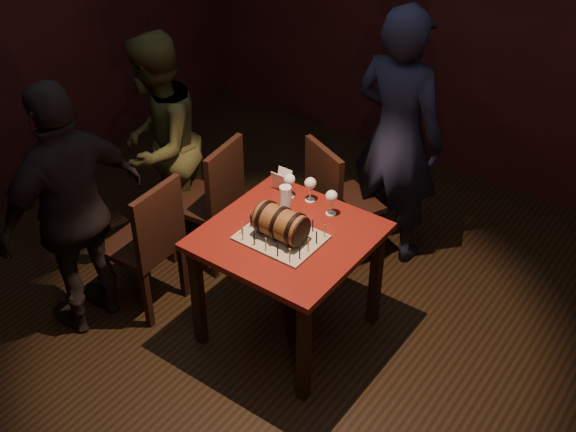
{
  "coord_description": "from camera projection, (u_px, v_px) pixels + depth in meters",
  "views": [
    {
      "loc": [
        1.95,
        -2.49,
        3.19
      ],
      "look_at": [
        0.1,
        0.05,
        0.95
      ],
      "focal_mm": 45.0,
      "sensor_mm": 36.0,
      "label": 1
    }
  ],
  "objects": [
    {
      "name": "room_shell",
      "position": [
        266.0,
        141.0,
        3.62
      ],
      "size": [
        5.04,
        5.04,
        2.8
      ],
      "color": "black",
      "rests_on": "ground"
    },
    {
      "name": "pub_table",
      "position": [
        288.0,
        249.0,
        4.13
      ],
      "size": [
        0.9,
        0.9,
        0.75
      ],
      "color": "#50100D",
      "rests_on": "ground"
    },
    {
      "name": "cake_board",
      "position": [
        281.0,
        237.0,
        4.03
      ],
      "size": [
        0.45,
        0.35,
        0.01
      ],
      "primitive_type": "cube",
      "color": "gray",
      "rests_on": "pub_table"
    },
    {
      "name": "barrel_cake",
      "position": [
        281.0,
        223.0,
        3.97
      ],
      "size": [
        0.34,
        0.2,
        0.2
      ],
      "color": "brown",
      "rests_on": "cake_board"
    },
    {
      "name": "birthday_candles",
      "position": [
        281.0,
        231.0,
        4.0
      ],
      "size": [
        0.4,
        0.3,
        0.09
      ],
      "color": "#DBC182",
      "rests_on": "cake_board"
    },
    {
      "name": "wine_glass_left",
      "position": [
        289.0,
        180.0,
        4.3
      ],
      "size": [
        0.07,
        0.07,
        0.16
      ],
      "color": "silver",
      "rests_on": "pub_table"
    },
    {
      "name": "wine_glass_mid",
      "position": [
        310.0,
        184.0,
        4.27
      ],
      "size": [
        0.07,
        0.07,
        0.16
      ],
      "color": "silver",
      "rests_on": "pub_table"
    },
    {
      "name": "wine_glass_right",
      "position": [
        331.0,
        197.0,
        4.16
      ],
      "size": [
        0.07,
        0.07,
        0.16
      ],
      "color": "silver",
      "rests_on": "pub_table"
    },
    {
      "name": "pint_of_ale",
      "position": [
        285.0,
        198.0,
        4.23
      ],
      "size": [
        0.07,
        0.07,
        0.15
      ],
      "color": "silver",
      "rests_on": "pub_table"
    },
    {
      "name": "menu_card",
      "position": [
        282.0,
        181.0,
        4.4
      ],
      "size": [
        0.1,
        0.05,
        0.13
      ],
      "primitive_type": null,
      "color": "white",
      "rests_on": "pub_table"
    },
    {
      "name": "chair_back",
      "position": [
        336.0,
        198.0,
        4.77
      ],
      "size": [
        0.53,
        0.53,
        0.93
      ],
      "color": "black",
      "rests_on": "ground"
    },
    {
      "name": "chair_left_rear",
      "position": [
        214.0,
        197.0,
        4.78
      ],
      "size": [
        0.45,
        0.45,
        0.93
      ],
      "color": "black",
      "rests_on": "ground"
    },
    {
      "name": "chair_left_front",
      "position": [
        149.0,
        240.0,
        4.39
      ],
      "size": [
        0.42,
        0.42,
        0.93
      ],
      "color": "black",
      "rests_on": "ground"
    },
    {
      "name": "person_back",
      "position": [
        397.0,
        137.0,
        4.68
      ],
      "size": [
        0.67,
        0.46,
        1.78
      ],
      "primitive_type": "imported",
      "rotation": [
        0.0,
        0.0,
        3.08
      ],
      "color": "black",
      "rests_on": "ground"
    },
    {
      "name": "person_left_rear",
      "position": [
        159.0,
        145.0,
        4.83
      ],
      "size": [
        0.83,
        0.92,
        1.55
      ],
      "primitive_type": "imported",
      "rotation": [
        0.0,
        0.0,
        -1.17
      ],
      "color": "#3F4020",
      "rests_on": "ground"
    },
    {
      "name": "person_left_front",
      "position": [
        74.0,
        211.0,
        4.14
      ],
      "size": [
        0.48,
        0.98,
        1.62
      ],
      "primitive_type": "imported",
      "rotation": [
        0.0,
        0.0,
        -1.66
      ],
      "color": "black",
      "rests_on": "ground"
    }
  ]
}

